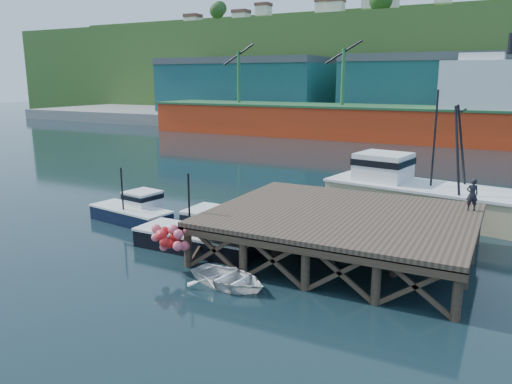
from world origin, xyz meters
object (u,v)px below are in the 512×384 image
Objects in this scene: trawler at (417,190)px; dockworker at (472,194)px; dinghy at (229,278)px; boat_black at (201,234)px; boat_navy at (134,210)px.

dockworker is (3.47, -5.80, 1.32)m from trawler.
trawler is 3.42× the size of dinghy.
boat_black is 14.22m from trawler.
trawler is at bearing -81.24° from dockworker.
boat_black is at bearing 57.09° from dinghy.
boat_black is 5.07m from dinghy.
boat_navy is at bearing 161.15° from boat_black.
boat_black reaches higher than dockworker.
boat_navy is 0.47× the size of trawler.
dinghy is (9.89, -5.69, -0.31)m from boat_navy.
boat_navy is 0.87× the size of boat_black.
boat_black is 13.40m from dockworker.
trawler is at bearing 53.87° from boat_black.
boat_navy is 1.60× the size of dinghy.
dinghy is at bearing -42.67° from boat_black.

